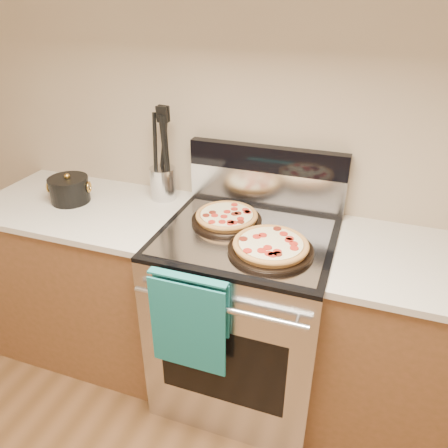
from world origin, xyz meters
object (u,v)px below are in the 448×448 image
(pepperoni_pizza_back, at_px, (227,217))
(utensil_crock, at_px, (163,183))
(saucepan, at_px, (70,191))
(range_body, at_px, (244,317))
(pepperoni_pizza_front, at_px, (271,247))

(pepperoni_pizza_back, distance_m, utensil_crock, 0.44)
(saucepan, bearing_deg, utensil_crock, 24.51)
(range_body, xyz_separation_m, pepperoni_pizza_back, (-0.12, 0.07, 0.50))
(pepperoni_pizza_back, xyz_separation_m, utensil_crock, (-0.40, 0.17, 0.04))
(pepperoni_pizza_back, relative_size, saucepan, 1.65)
(range_body, bearing_deg, saucepan, 177.55)
(range_body, height_order, utensil_crock, utensil_crock)
(range_body, bearing_deg, utensil_crock, 155.55)
(pepperoni_pizza_back, bearing_deg, range_body, -30.73)
(pepperoni_pizza_front, height_order, utensil_crock, utensil_crock)
(pepperoni_pizza_back, distance_m, pepperoni_pizza_front, 0.31)
(pepperoni_pizza_back, relative_size, pepperoni_pizza_front, 0.92)
(pepperoni_pizza_back, xyz_separation_m, pepperoni_pizza_front, (0.25, -0.19, 0.00))
(range_body, distance_m, pepperoni_pizza_front, 0.53)
(range_body, distance_m, pepperoni_pizza_back, 0.52)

